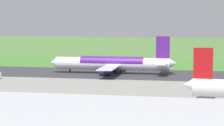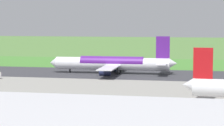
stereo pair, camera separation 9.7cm
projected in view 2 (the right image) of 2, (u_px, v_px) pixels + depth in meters
name	position (u px, v px, depth m)	size (l,w,h in m)	color
ground_plane	(86.00, 73.00, 192.33)	(800.00, 800.00, 0.00)	#547F3D
runway_asphalt	(86.00, 73.00, 192.32)	(600.00, 36.83, 0.06)	#38383D
apron_concrete	(39.00, 94.00, 137.93)	(440.00, 110.00, 0.05)	gray
grass_verge_foreground	(104.00, 65.00, 227.44)	(600.00, 80.00, 0.04)	#478534
airliner_main	(113.00, 63.00, 189.62)	(54.02, 44.09, 15.88)	white
no_stopping_sign	(77.00, 62.00, 227.59)	(0.60, 0.10, 2.58)	slate
traffic_cone_orange	(68.00, 64.00, 228.33)	(0.40, 0.40, 0.55)	orange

